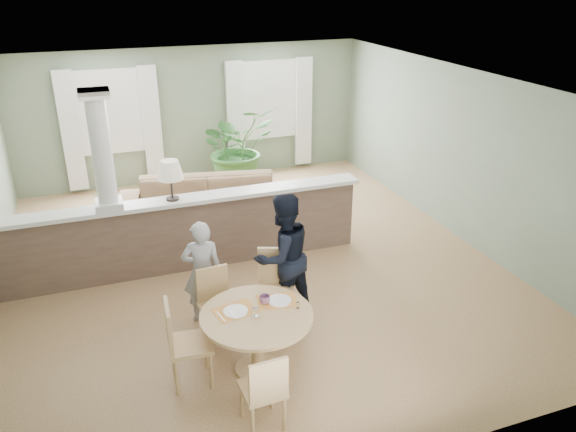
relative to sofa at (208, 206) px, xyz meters
name	(u,v)px	position (x,y,z in m)	size (l,w,h in m)	color
ground	(251,263)	(0.33, -1.38, -0.43)	(8.00, 8.00, 0.00)	tan
room_shell	(234,136)	(0.30, -0.76, 1.38)	(7.02, 8.02, 2.71)	gray
pony_wall	(180,225)	(-0.66, -1.18, 0.28)	(5.32, 0.38, 2.70)	brown
sofa	(208,206)	(0.00, 0.00, 0.00)	(2.94, 1.15, 0.86)	brown
houseplant	(237,147)	(1.01, 1.82, 0.40)	(1.49, 1.29, 1.66)	#2D5F26
dining_table	(257,325)	(-0.29, -3.75, 0.15)	(1.21, 1.21, 0.82)	tan
chair_far_boy	(216,301)	(-0.56, -2.98, 0.06)	(0.43, 0.43, 0.89)	tan
chair_far_man	(275,285)	(0.18, -2.96, 0.11)	(0.57, 0.57, 0.99)	tan
chair_near	(265,389)	(-0.48, -4.60, 0.05)	(0.41, 0.41, 0.87)	tan
chair_side	(182,340)	(-1.08, -3.68, 0.11)	(0.47, 0.47, 0.98)	tan
child_person	(202,272)	(-0.63, -2.57, 0.25)	(0.49, 0.32, 1.35)	#A1A0A5
man_person	(283,256)	(0.34, -2.78, 0.39)	(0.80, 0.62, 1.64)	black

